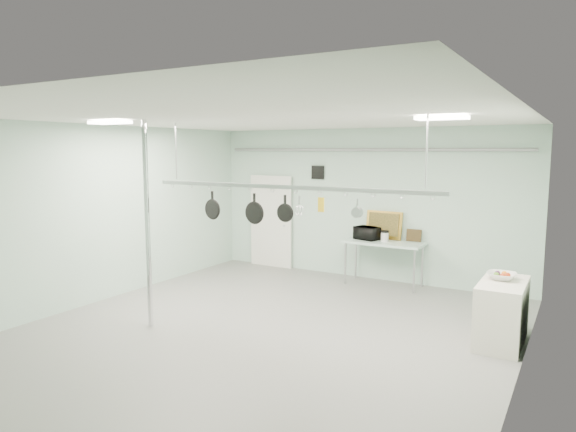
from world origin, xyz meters
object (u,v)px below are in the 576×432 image
Objects in this scene: side_cabinet at (502,313)px; skillet_left at (212,205)px; coffee_canister at (385,237)px; skillet_right at (285,208)px; prep_table at (384,245)px; pot_rack at (284,185)px; fruit_bowl at (502,276)px; skillet_mid at (254,209)px; microwave at (367,233)px; chrome_pole at (147,225)px.

side_cabinet is 2.63× the size of skillet_left.
coffee_canister is 0.49× the size of skillet_right.
prep_table is at bearing 70.98° from skillet_left.
skillet_right is at bearing -159.43° from side_cabinet.
pot_rack reaches higher than skillet_left.
prep_table is 3.94× the size of fruit_bowl.
skillet_left is 0.82m from skillet_mid.
pot_rack reaches higher than microwave.
pot_rack is 0.66m from skillet_mid.
prep_table is 0.17m from coffee_canister.
fruit_bowl is 4.52m from skillet_left.
pot_rack is 25.68× the size of coffee_canister.
skillet_left is at bearing 179.85° from skillet_right.
skillet_mid reaches higher than microwave.
skillet_mid is at bearing 180.00° from pot_rack.
pot_rack is 11.81× the size of fruit_bowl.
side_cabinet is 2.50× the size of skillet_mid.
skillet_mid is (-0.56, -3.33, 0.81)m from microwave.
side_cabinet is 3.62m from pot_rack.
microwave is 0.39m from coffee_canister.
fruit_bowl is (2.88, -2.10, -0.09)m from microwave.
chrome_pole reaches higher than skillet_mid.
fruit_bowl is at bearing 109.14° from side_cabinet.
skillet_left reaches higher than fruit_bowl.
microwave is 1.06× the size of skillet_left.
prep_table is 4.18× the size of skillet_right.
skillet_mid reaches higher than coffee_canister.
skillet_left is (-4.26, -1.23, 0.91)m from fruit_bowl.
pot_rack reaches higher than fruit_bowl.
skillet_left is (0.55, 0.90, 0.26)m from chrome_pole.
prep_table is 3.34× the size of skillet_mid.
side_cabinet is at bearing 20.45° from pot_rack.
prep_table reaches higher than side_cabinet.
coffee_canister is at bearing 77.61° from skillet_mid.
side_cabinet is at bearing 21.20° from skillet_mid.
chrome_pole reaches higher than pot_rack.
skillet_mid is (1.37, 0.90, 0.25)m from chrome_pole.
side_cabinet is (4.85, 2.00, -1.15)m from chrome_pole.
fruit_bowl is at bearing -39.61° from prep_table.
skillet_mid is at bearing 179.85° from skillet_right.
skillet_left is (-4.30, -1.10, 1.41)m from side_cabinet.
side_cabinet is 3.45m from skillet_right.
prep_table is 3.50× the size of skillet_left.
skillet_mid is 0.55m from skillet_right.
skillet_left is at bearing 58.59° from chrome_pole.
fruit_bowl is (2.91, 1.23, -1.28)m from pot_rack.
microwave is 3.47m from skillet_mid.
fruit_bowl is (2.49, -2.07, -0.05)m from coffee_canister.
microwave is at bearing 89.55° from pot_rack.
skillet_mid reaches higher than fruit_bowl.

